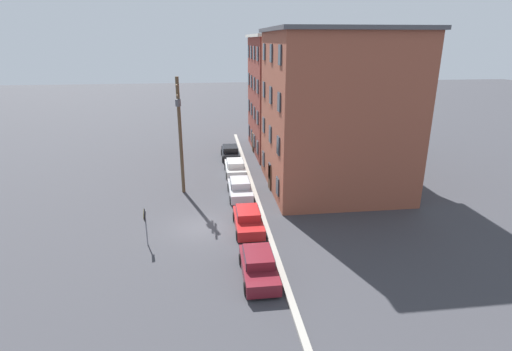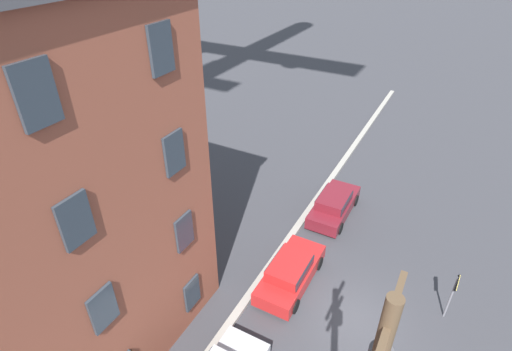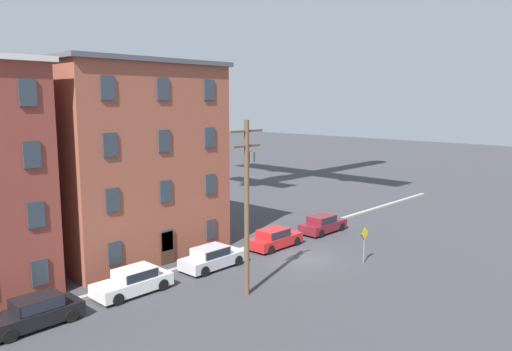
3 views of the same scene
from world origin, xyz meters
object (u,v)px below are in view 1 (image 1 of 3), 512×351
car_black (230,152)px  caution_sign (145,221)px  car_silver (240,188)px  utility_pole (180,130)px  car_red (248,219)px  car_maroon (259,265)px  car_white (235,167)px

car_black → caution_sign: 20.13m
car_silver → utility_pole: 6.85m
car_black → car_red: same height
car_silver → car_maroon: bearing=-0.1°
car_red → utility_pole: size_ratio=0.45×
utility_pole → caution_sign: bearing=-11.5°
car_maroon → utility_pole: (-13.65, -4.71, 4.70)m
caution_sign → utility_pole: (-9.20, 1.87, 3.75)m
car_white → caution_sign: size_ratio=1.73×
car_red → car_white: bearing=-180.0°
car_silver → caution_sign: (7.62, -6.61, 0.95)m
car_red → utility_pole: utility_pole is taller
caution_sign → car_maroon: bearing=56.0°
car_black → caution_sign: bearing=-18.9°
utility_pole → car_black: bearing=154.7°
caution_sign → utility_pole: 10.11m
car_black → car_red: (17.56, 0.13, 0.00)m
car_white → car_red: size_ratio=1.00×
car_red → utility_pole: bearing=-148.4°
car_red → caution_sign: size_ratio=1.73×
car_white → car_silver: bearing=-0.3°
utility_pole → car_silver: bearing=71.5°
car_white → car_maroon: 17.93m
car_maroon → caution_sign: size_ratio=1.73×
car_black → utility_pole: (9.82, -4.64, 4.70)m
car_white → car_maroon: bearing=-0.2°
car_white → car_red: (12.01, 0.00, 0.00)m
car_silver → car_white: bearing=179.7°
car_black → car_red: bearing=0.4°
car_silver → car_black: bearing=-179.5°
car_black → car_white: size_ratio=1.00×
car_silver → car_red: bearing=0.3°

